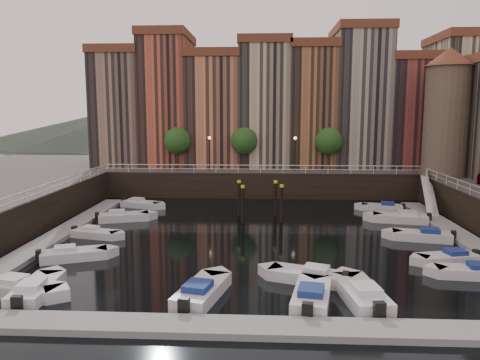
# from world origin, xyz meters

# --- Properties ---
(ground) EXTENTS (200.00, 200.00, 0.00)m
(ground) POSITION_xyz_m (0.00, 0.00, 0.00)
(ground) COLOR black
(ground) RESTS_ON ground
(quay_far) EXTENTS (80.00, 20.00, 3.00)m
(quay_far) POSITION_xyz_m (0.00, 26.00, 1.50)
(quay_far) COLOR black
(quay_far) RESTS_ON ground
(dock_left) EXTENTS (2.00, 28.00, 0.35)m
(dock_left) POSITION_xyz_m (-16.20, -1.00, 0.17)
(dock_left) COLOR gray
(dock_left) RESTS_ON ground
(dock_right) EXTENTS (2.00, 28.00, 0.35)m
(dock_right) POSITION_xyz_m (16.20, -1.00, 0.17)
(dock_right) COLOR gray
(dock_right) RESTS_ON ground
(dock_near) EXTENTS (30.00, 2.00, 0.35)m
(dock_near) POSITION_xyz_m (0.00, -17.00, 0.17)
(dock_near) COLOR gray
(dock_near) RESTS_ON ground
(mountains) EXTENTS (145.00, 100.00, 18.00)m
(mountains) POSITION_xyz_m (1.72, 110.00, 7.92)
(mountains) COLOR #2D382D
(mountains) RESTS_ON ground
(far_terrace) EXTENTS (48.70, 10.30, 17.50)m
(far_terrace) POSITION_xyz_m (3.31, 23.50, 10.95)
(far_terrace) COLOR #8D6E5A
(far_terrace) RESTS_ON quay_far
(corner_tower) EXTENTS (5.20, 5.20, 13.80)m
(corner_tower) POSITION_xyz_m (20.00, 14.50, 10.19)
(corner_tower) COLOR #6B5B4C
(corner_tower) RESTS_ON quay_right
(promenade_trees) EXTENTS (21.20, 3.20, 5.20)m
(promenade_trees) POSITION_xyz_m (-1.33, 18.20, 6.58)
(promenade_trees) COLOR black
(promenade_trees) RESTS_ON quay_far
(street_lamps) EXTENTS (10.36, 0.36, 4.18)m
(street_lamps) POSITION_xyz_m (-1.00, 17.20, 5.90)
(street_lamps) COLOR black
(street_lamps) RESTS_ON quay_far
(railings) EXTENTS (36.08, 34.04, 0.52)m
(railings) POSITION_xyz_m (0.00, 4.88, 3.79)
(railings) COLOR white
(railings) RESTS_ON ground
(gangway) EXTENTS (2.78, 8.32, 3.73)m
(gangway) POSITION_xyz_m (17.10, 10.00, 1.92)
(gangway) COLOR white
(gangway) RESTS_ON ground
(mooring_pilings) EXTENTS (4.39, 3.43, 3.78)m
(mooring_pilings) POSITION_xyz_m (0.03, 5.89, 1.65)
(mooring_pilings) COLOR black
(mooring_pilings) RESTS_ON ground
(boat_left_0) EXTENTS (4.93, 2.73, 1.10)m
(boat_left_0) POSITION_xyz_m (-13.05, -13.33, 0.37)
(boat_left_0) COLOR silver
(boat_left_0) RESTS_ON ground
(boat_left_1) EXTENTS (4.69, 3.11, 1.06)m
(boat_left_1) POSITION_xyz_m (-12.68, -7.06, 0.36)
(boat_left_1) COLOR silver
(boat_left_1) RESTS_ON ground
(boat_left_2) EXTENTS (4.22, 2.37, 0.94)m
(boat_left_2) POSITION_xyz_m (-13.24, -1.33, 0.32)
(boat_left_2) COLOR silver
(boat_left_2) RESTS_ON ground
(boat_left_3) EXTENTS (4.92, 3.08, 1.11)m
(boat_left_3) POSITION_xyz_m (-12.72, 4.44, 0.37)
(boat_left_3) COLOR silver
(boat_left_3) RESTS_ON ground
(boat_left_4) EXTENTS (4.59, 2.87, 1.03)m
(boat_left_4) POSITION_xyz_m (-12.66, 10.61, 0.35)
(boat_left_4) COLOR silver
(boat_left_4) RESTS_ON ground
(boat_right_0) EXTENTS (4.33, 1.90, 0.98)m
(boat_right_0) POSITION_xyz_m (13.21, -9.17, 0.33)
(boat_right_0) COLOR silver
(boat_right_0) RESTS_ON ground
(boat_right_1) EXTENTS (4.37, 2.37, 0.98)m
(boat_right_1) POSITION_xyz_m (12.89, -6.45, 0.33)
(boat_right_1) COLOR silver
(boat_right_1) RESTS_ON ground
(boat_right_2) EXTENTS (4.81, 2.58, 1.08)m
(boat_right_2) POSITION_xyz_m (13.03, -0.84, 0.36)
(boat_right_2) COLOR silver
(boat_right_2) RESTS_ON ground
(boat_right_3) EXTENTS (5.22, 2.69, 1.17)m
(boat_right_3) POSITION_xyz_m (13.06, 5.21, 0.39)
(boat_right_3) COLOR silver
(boat_right_3) RESTS_ON ground
(boat_right_4) EXTENTS (4.38, 2.31, 0.98)m
(boat_right_4) POSITION_xyz_m (12.66, 10.32, 0.33)
(boat_right_4) COLOR silver
(boat_right_4) RESTS_ON ground
(boat_near_0) EXTENTS (1.98, 4.79, 1.09)m
(boat_near_0) POSITION_xyz_m (-12.09, -13.44, 0.37)
(boat_near_0) COLOR silver
(boat_near_0) RESTS_ON ground
(boat_near_1) EXTENTS (2.92, 5.22, 1.17)m
(boat_near_1) POSITION_xyz_m (-2.92, -13.31, 0.39)
(boat_near_1) COLOR silver
(boat_near_1) RESTS_ON ground
(boat_near_2) EXTENTS (2.68, 5.17, 1.16)m
(boat_near_2) POSITION_xyz_m (3.02, -13.56, 0.39)
(boat_near_2) COLOR silver
(boat_near_2) RESTS_ON ground
(boat_near_3) EXTENTS (2.57, 5.37, 1.21)m
(boat_near_3) POSITION_xyz_m (5.70, -13.28, 0.41)
(boat_near_3) COLOR silver
(boat_near_3) RESTS_ON ground
(boat_extra_662) EXTENTS (4.84, 3.14, 1.09)m
(boat_extra_662) POSITION_xyz_m (3.11, -10.43, 0.37)
(boat_extra_662) COLOR silver
(boat_extra_662) RESTS_ON ground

